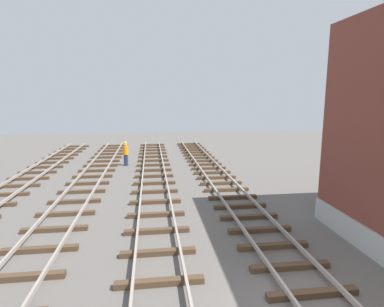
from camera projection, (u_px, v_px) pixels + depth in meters
The scene contains 1 object.
track_worker_foreground at pixel (126, 154), 23.78m from camera, with size 0.40×0.40×1.87m.
Camera 1 is at (-3.52, -6.24, 5.17)m, focal length 29.21 mm.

